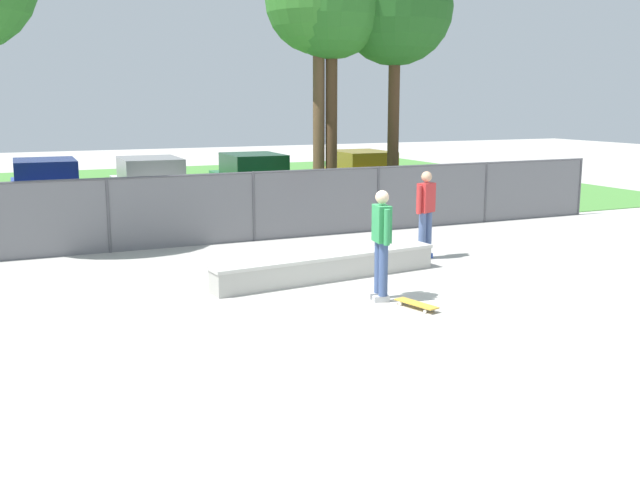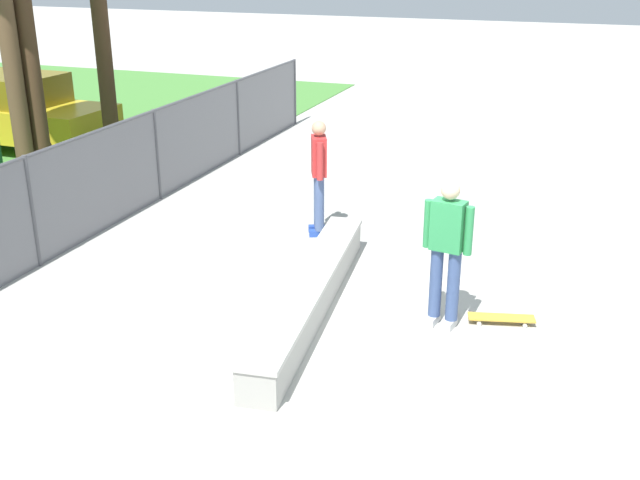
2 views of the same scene
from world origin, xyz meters
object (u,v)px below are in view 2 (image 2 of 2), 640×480
(skateboard, at_px, (501,318))
(car_yellow, at_px, (18,112))
(bystander, at_px, (319,173))
(concrete_ledge, at_px, (310,294))
(skateboarder, at_px, (447,247))

(skateboard, distance_m, car_yellow, 12.32)
(skateboard, xyz_separation_m, bystander, (2.14, 3.15, 0.94))
(concrete_ledge, relative_size, skateboard, 5.53)
(skateboard, bearing_deg, bystander, 55.84)
(concrete_ledge, relative_size, skateboarder, 2.51)
(skateboard, distance_m, bystander, 3.92)
(skateboard, bearing_deg, skateboarder, 112.32)
(car_yellow, bearing_deg, skateboarder, -116.06)
(concrete_ledge, height_order, bystander, bystander)
(bystander, bearing_deg, skateboard, -124.16)
(concrete_ledge, xyz_separation_m, car_yellow, (5.39, 8.97, 0.60))
(skateboarder, xyz_separation_m, skateboard, (0.28, -0.67, -0.94))
(skateboarder, relative_size, skateboard, 2.21)
(skateboarder, bearing_deg, bystander, 45.77)
(skateboard, height_order, bystander, bystander)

